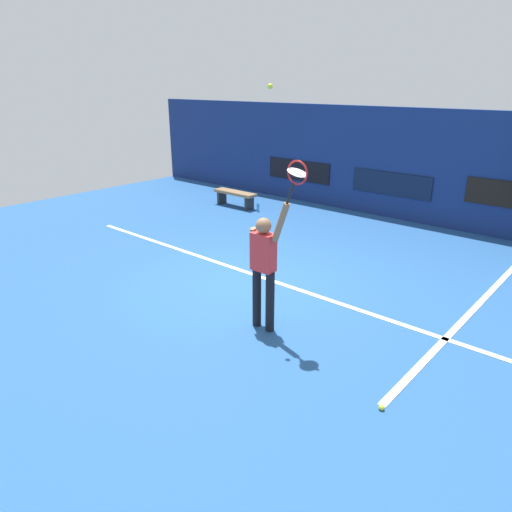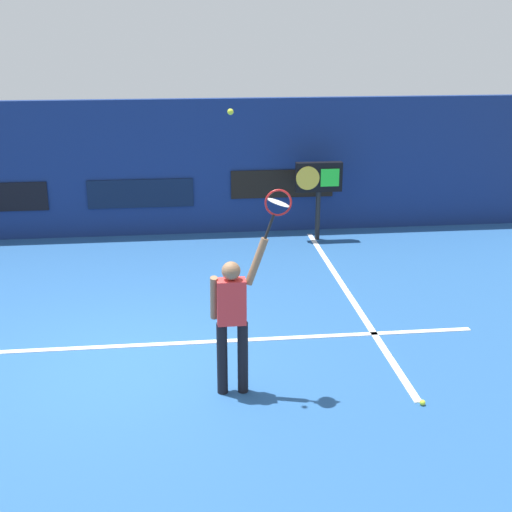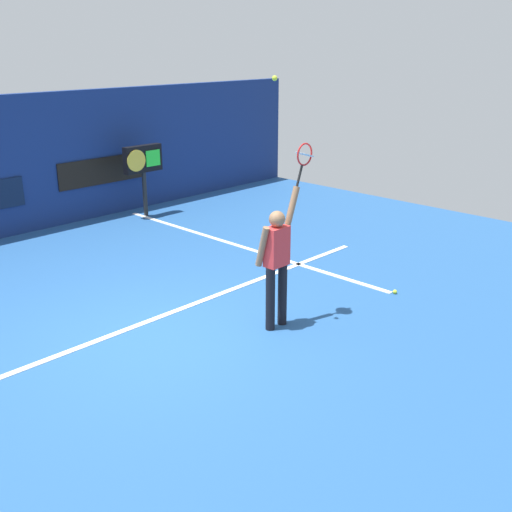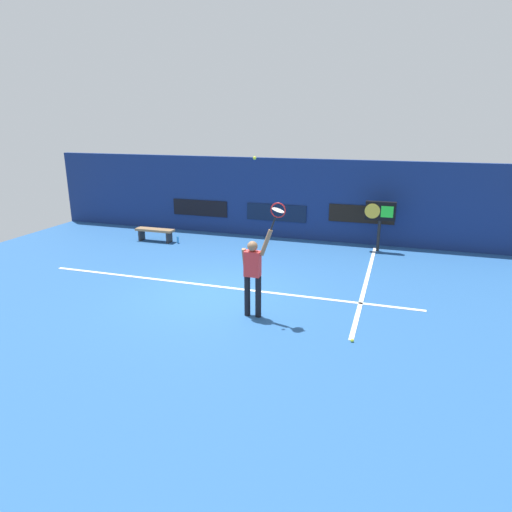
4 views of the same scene
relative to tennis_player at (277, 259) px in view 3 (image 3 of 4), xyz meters
The scene contains 9 objects.
ground_plane 1.97m from the tennis_player, 144.48° to the left, with size 18.00×18.00×0.00m, color #23518C.
sponsor_banner_starboard 7.01m from the tennis_player, 76.57° to the left, with size 2.20×0.03×0.60m, color black.
court_baseline 2.22m from the tennis_player, 133.99° to the left, with size 10.00×0.10×0.01m, color white.
court_sideline 3.83m from the tennis_player, 53.82° to the left, with size 0.10×7.00×0.01m, color white.
tennis_player is the anchor object (origin of this frame).
tennis_racket 1.43m from the tennis_player, ahead, with size 0.40×0.27×0.63m.
tennis_ball 2.37m from the tennis_player, 80.29° to the left, with size 0.07×0.07×0.07m, color #CCE033.
scoreboard_clock 6.53m from the tennis_player, 69.66° to the left, with size 0.96×0.20×1.63m.
spare_ball 2.48m from the tennis_player, 14.55° to the right, with size 0.07×0.07×0.07m, color #CCE033.
Camera 3 is at (-4.53, -6.27, 3.81)m, focal length 43.19 mm.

